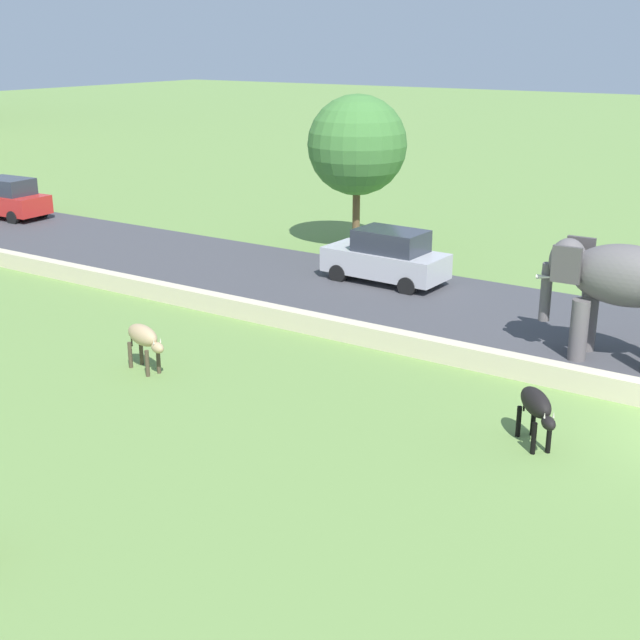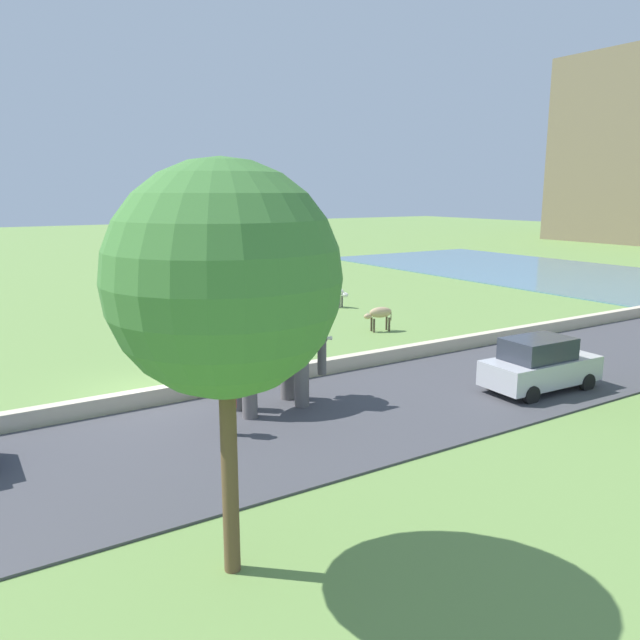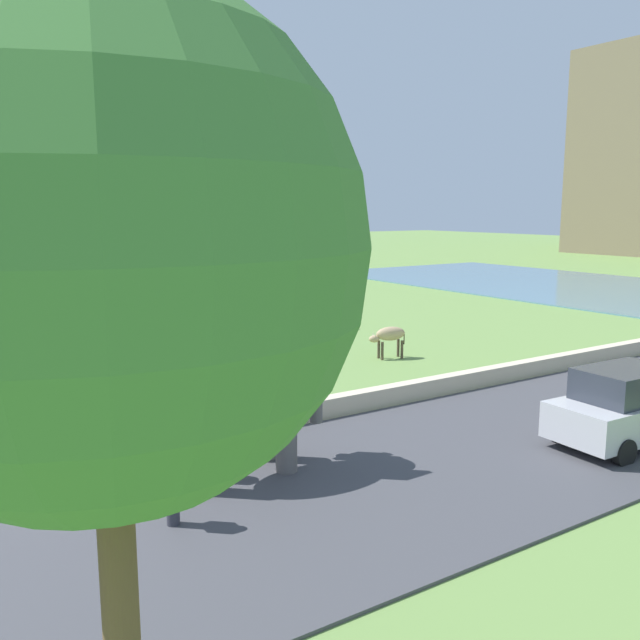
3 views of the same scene
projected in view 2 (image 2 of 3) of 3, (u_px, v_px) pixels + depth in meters
The scene contains 11 objects.
ground_plane at pixel (151, 393), 20.20m from camera, with size 220.00×220.00×0.00m, color #6B8E47.
barrier_wall at pixel (546, 328), 28.57m from camera, with size 0.40×110.00×0.54m, color beige.
lake at pixel (540, 271), 50.93m from camera, with size 36.00×18.00×0.08m, color slate.
elephant at pixel (275, 342), 18.40m from camera, with size 1.48×3.48×2.99m.
person_beside_elephant at pixel (230, 406), 16.41m from camera, with size 0.36×0.22×1.63m.
car_silver at pixel (540, 365), 20.22m from camera, with size 1.92×4.07×1.80m.
cow_brown at pixel (244, 298), 33.38m from camera, with size 1.42×0.71×1.15m.
cow_white at pixel (336, 293), 35.07m from camera, with size 1.36×1.01×1.15m.
cow_black at pixel (204, 345), 23.09m from camera, with size 1.25×1.18×1.15m.
cow_tan at pixel (379, 314), 28.99m from camera, with size 0.69×1.42×1.15m.
tree_near at pixel (224, 280), 9.75m from camera, with size 3.75×3.75×6.93m.
Camera 2 is at (19.25, -5.68, 6.39)m, focal length 35.02 mm.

